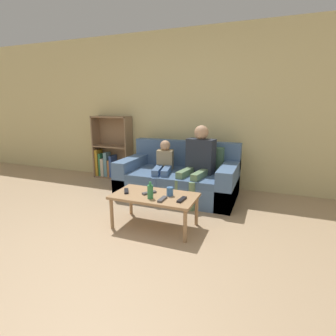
% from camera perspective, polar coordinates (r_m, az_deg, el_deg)
% --- Properties ---
extents(ground_plane, '(22.00, 22.00, 0.00)m').
position_cam_1_polar(ground_plane, '(2.58, -16.10, -19.66)').
color(ground_plane, tan).
extents(wall_back, '(12.00, 0.06, 2.60)m').
position_cam_1_polar(wall_back, '(4.62, 4.05, 12.47)').
color(wall_back, beige).
rests_on(wall_back, ground_plane).
extents(couch, '(1.77, 0.99, 0.81)m').
position_cam_1_polar(couch, '(4.11, 2.48, -2.27)').
color(couch, '#4C6B93').
rests_on(couch, ground_plane).
extents(bookshelf, '(0.75, 0.28, 1.18)m').
position_cam_1_polar(bookshelf, '(5.21, -12.26, 3.19)').
color(bookshelf, '#8E7051').
rests_on(bookshelf, ground_plane).
extents(coffee_table, '(0.96, 0.52, 0.39)m').
position_cam_1_polar(coffee_table, '(3.02, -2.94, -6.58)').
color(coffee_table, '#A87F56').
rests_on(coffee_table, ground_plane).
extents(person_adult, '(0.47, 0.71, 1.10)m').
position_cam_1_polar(person_adult, '(3.85, 6.63, 2.10)').
color(person_adult, '#66845B').
rests_on(person_adult, ground_plane).
extents(person_child, '(0.36, 0.70, 0.85)m').
position_cam_1_polar(person_child, '(3.98, -1.01, 0.44)').
color(person_child, '#476693').
rests_on(person_child, ground_plane).
extents(cup_near, '(0.08, 0.08, 0.10)m').
position_cam_1_polar(cup_near, '(2.96, 0.41, -5.13)').
color(cup_near, '#3D70B2').
rests_on(cup_near, coffee_table).
extents(tv_remote_0, '(0.14, 0.17, 0.02)m').
position_cam_1_polar(tv_remote_0, '(3.05, -4.09, -5.40)').
color(tv_remote_0, '#47474C').
rests_on(tv_remote_0, coffee_table).
extents(tv_remote_1, '(0.05, 0.17, 0.02)m').
position_cam_1_polar(tv_remote_1, '(2.84, -1.24, -6.79)').
color(tv_remote_1, '#47474C').
rests_on(tv_remote_1, coffee_table).
extents(tv_remote_2, '(0.13, 0.17, 0.02)m').
position_cam_1_polar(tv_remote_2, '(3.14, -9.06, -4.97)').
color(tv_remote_2, black).
rests_on(tv_remote_2, coffee_table).
extents(tv_remote_3, '(0.06, 0.17, 0.02)m').
position_cam_1_polar(tv_remote_3, '(2.84, 3.01, -6.86)').
color(tv_remote_3, black).
rests_on(tv_remote_3, coffee_table).
extents(bottle, '(0.06, 0.06, 0.19)m').
position_cam_1_polar(bottle, '(2.87, -3.88, -5.13)').
color(bottle, '#33844C').
rests_on(bottle, coffee_table).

